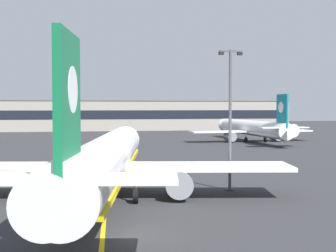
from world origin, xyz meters
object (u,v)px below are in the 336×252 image
(airliner_foreground, at_px, (106,160))
(safety_cone_by_nose_gear, at_px, (110,169))
(airliner_background, at_px, (253,129))
(apron_lamp_post, at_px, (230,117))

(airliner_foreground, relative_size, safety_cone_by_nose_gear, 75.26)
(airliner_background, bearing_deg, apron_lamp_post, -112.64)
(airliner_background, bearing_deg, safety_cone_by_nose_gear, -129.77)
(apron_lamp_post, distance_m, safety_cone_by_nose_gear, 19.29)
(airliner_background, distance_m, safety_cone_by_nose_gear, 52.55)
(airliner_background, relative_size, apron_lamp_post, 2.78)
(airliner_foreground, height_order, safety_cone_by_nose_gear, airliner_foreground)
(airliner_background, bearing_deg, airliner_foreground, -121.28)
(apron_lamp_post, bearing_deg, safety_cone_by_nose_gear, 125.97)
(airliner_foreground, relative_size, airliner_background, 1.13)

